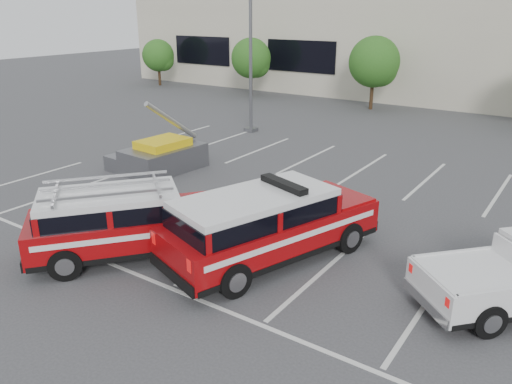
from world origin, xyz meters
TOP-DOWN VIEW (x-y plane):
  - ground at (0.00, 0.00)m, footprint 120.00×120.00m
  - stall_markings at (0.00, 4.50)m, footprint 23.00×15.00m
  - convention_building at (0.18, 31.86)m, footprint 60.00×16.99m
  - tree_far_left at (-24.91, 22.05)m, footprint 2.77×2.77m
  - tree_left at (-14.91, 22.05)m, footprint 3.07×3.07m
  - tree_mid_left at (-4.91, 22.05)m, footprint 3.37×3.37m
  - light_pole_left at (-8.00, 12.00)m, footprint 0.90×0.60m
  - fire_chief_suv at (1.11, -0.16)m, footprint 4.07×6.50m
  - ladder_suv at (-2.25, -2.15)m, footprint 5.04×5.52m
  - utility_rig at (-7.05, 3.98)m, footprint 3.21×3.65m

SIDE VIEW (x-z plane):
  - ground at x=0.00m, z-range 0.00..0.00m
  - stall_markings at x=0.00m, z-range 0.00..0.01m
  - utility_rig at x=-7.05m, z-range -0.91..2.12m
  - ladder_suv at x=-2.25m, z-range -0.21..1.91m
  - fire_chief_suv at x=1.11m, z-range -0.20..1.95m
  - tree_far_left at x=-24.91m, z-range 0.51..4.50m
  - tree_left at x=-14.91m, z-range 0.56..4.98m
  - tree_mid_left at x=-4.91m, z-range 0.62..5.46m
  - convention_building at x=0.18m, z-range -1.88..11.32m
  - light_pole_left at x=-8.00m, z-range 0.07..10.31m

